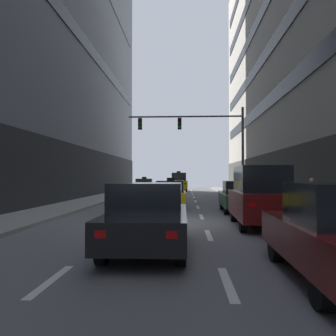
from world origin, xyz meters
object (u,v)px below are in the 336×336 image
at_px(taxi_driving_0, 171,194).
at_px(car_parked_2, 239,197).
at_px(taxi_driving_3, 179,182).
at_px(car_parked_1, 261,196).
at_px(car_driving_2, 148,218).
at_px(traffic_signal_0, 204,135).
at_px(pedestrian_0, 312,192).
at_px(taxi_driving_1, 144,187).

height_order(taxi_driving_0, car_parked_2, taxi_driving_0).
distance_m(taxi_driving_3, car_parked_1, 30.15).
distance_m(car_driving_2, traffic_signal_0, 18.32).
height_order(taxi_driving_0, car_parked_1, car_parked_1).
bearing_deg(taxi_driving_0, pedestrian_0, -26.51).
bearing_deg(car_parked_1, taxi_driving_3, 96.79).
height_order(taxi_driving_1, car_driving_2, taxi_driving_1).
xyz_separation_m(taxi_driving_3, pedestrian_0, (6.78, -25.89, -0.05)).
bearing_deg(taxi_driving_0, taxi_driving_3, 89.95).
height_order(taxi_driving_3, traffic_signal_0, traffic_signal_0).
bearing_deg(pedestrian_0, car_parked_1, -128.49).
xyz_separation_m(taxi_driving_3, traffic_signal_0, (2.17, -16.77, 3.72)).
xyz_separation_m(traffic_signal_0, pedestrian_0, (4.61, -9.13, -3.77)).
bearing_deg(traffic_signal_0, car_driving_2, -97.19).
relative_size(taxi_driving_1, car_driving_2, 0.97).
distance_m(taxi_driving_1, pedestrian_0, 20.05).
bearing_deg(taxi_driving_1, pedestrian_0, -60.30).
distance_m(taxi_driving_3, car_parked_2, 24.96).
relative_size(taxi_driving_0, car_driving_2, 0.94).
bearing_deg(taxi_driving_0, car_driving_2, -90.24).
bearing_deg(car_driving_2, taxi_driving_0, 89.76).
relative_size(taxi_driving_0, taxi_driving_1, 0.97).
distance_m(taxi_driving_1, car_parked_2, 17.57).
height_order(car_parked_1, car_parked_2, car_parked_1).
relative_size(car_parked_1, pedestrian_0, 2.85).
relative_size(car_driving_2, traffic_signal_0, 0.53).
height_order(taxi_driving_1, car_parked_2, taxi_driving_1).
bearing_deg(car_parked_2, taxi_driving_3, 98.21).
bearing_deg(taxi_driving_0, taxi_driving_1, 102.60).
xyz_separation_m(taxi_driving_3, car_parked_2, (3.57, -24.70, -0.33)).
xyz_separation_m(car_driving_2, taxi_driving_3, (0.07, 34.50, 0.29)).
xyz_separation_m(taxi_driving_0, car_parked_2, (3.58, -2.20, 0.01)).
bearing_deg(taxi_driving_3, car_parked_2, -81.79).
bearing_deg(taxi_driving_3, car_driving_2, -90.12).
bearing_deg(car_driving_2, traffic_signal_0, 82.81).
height_order(taxi_driving_1, traffic_signal_0, traffic_signal_0).
relative_size(taxi_driving_0, car_parked_2, 0.98).
bearing_deg(car_parked_1, taxi_driving_1, 107.39).
height_order(taxi_driving_3, car_parked_2, taxi_driving_3).
height_order(car_driving_2, car_parked_2, car_driving_2).
distance_m(car_driving_2, pedestrian_0, 11.01).
xyz_separation_m(car_parked_1, pedestrian_0, (3.21, 4.04, -0.03)).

